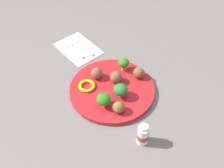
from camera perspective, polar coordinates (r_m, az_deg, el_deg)
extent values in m
plane|color=slate|center=(0.94, 0.00, -1.49)|extent=(4.00, 4.00, 0.00)
cylinder|color=red|center=(0.94, 0.00, -1.17)|extent=(0.28, 0.28, 0.02)
cylinder|color=#91CC72|center=(0.88, -1.68, -4.08)|extent=(0.01, 0.01, 0.01)
ellipsoid|color=#2C771C|center=(0.86, -1.71, -3.09)|extent=(0.04, 0.04, 0.04)
cylinder|color=#ADC168|center=(0.90, 1.58, -2.24)|extent=(0.01, 0.01, 0.01)
ellipsoid|color=#2B712D|center=(0.88, 1.61, -1.25)|extent=(0.05, 0.05, 0.04)
cylinder|color=#A1C071|center=(0.98, 2.32, 3.30)|extent=(0.02, 0.02, 0.02)
ellipsoid|color=#307C1A|center=(0.97, 2.36, 4.30)|extent=(0.04, 0.04, 0.03)
sphere|color=brown|center=(0.94, 0.78, 1.38)|extent=(0.04, 0.04, 0.04)
sphere|color=brown|center=(0.85, 1.34, -4.71)|extent=(0.04, 0.04, 0.04)
sphere|color=brown|center=(0.96, 5.40, 2.25)|extent=(0.04, 0.04, 0.04)
sphere|color=brown|center=(0.95, -3.12, 2.18)|extent=(0.04, 0.04, 0.04)
torus|color=yellow|center=(0.93, -5.09, -0.38)|extent=(0.06, 0.06, 0.01)
cube|color=white|center=(1.10, -6.83, 7.14)|extent=(0.18, 0.13, 0.01)
cube|color=silver|center=(1.08, -7.18, 6.54)|extent=(0.09, 0.01, 0.01)
cube|color=silver|center=(1.12, -8.88, 8.07)|extent=(0.03, 0.02, 0.01)
cube|color=white|center=(1.09, -5.27, 7.03)|extent=(0.09, 0.01, 0.01)
cube|color=silver|center=(1.14, -7.39, 8.84)|extent=(0.06, 0.02, 0.01)
cylinder|color=white|center=(0.80, 6.27, -10.19)|extent=(0.03, 0.03, 0.07)
cylinder|color=red|center=(0.81, 6.25, -10.31)|extent=(0.03, 0.03, 0.02)
cylinder|color=silver|center=(0.77, 6.50, -8.69)|extent=(0.02, 0.02, 0.01)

